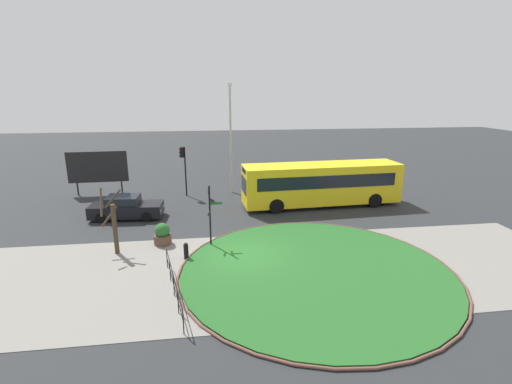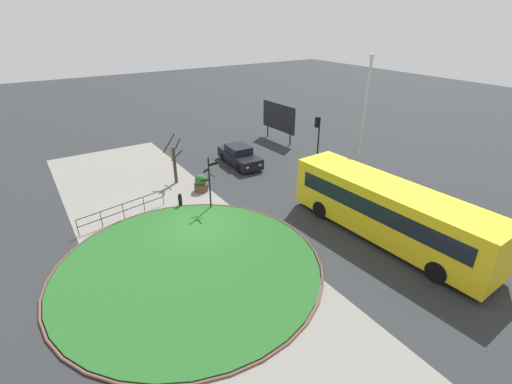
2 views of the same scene
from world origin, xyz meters
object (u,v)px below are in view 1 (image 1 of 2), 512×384
signpost_directional (210,212)px  bollard_foreground (186,251)px  planter_near_signpost (162,235)px  street_tree_bare (113,224)px  car_near_lane (126,208)px  billboard_left (98,167)px  lamppost_tall (231,136)px  traffic_light_near (183,160)px  bus_yellow (321,183)px

signpost_directional → bollard_foreground: (-1.24, -1.46, -1.44)m
signpost_directional → planter_near_signpost: (-2.58, 0.58, -1.35)m
planter_near_signpost → street_tree_bare: 2.59m
car_near_lane → billboard_left: bearing=120.9°
signpost_directional → car_near_lane: bearing=135.8°
street_tree_bare → bollard_foreground: bearing=-18.4°
billboard_left → car_near_lane: bearing=-64.8°
lamppost_tall → billboard_left: 10.62m
car_near_lane → street_tree_bare: street_tree_bare is taller
car_near_lane → traffic_light_near: (3.45, 4.78, 2.12)m
bus_yellow → planter_near_signpost: bus_yellow is taller
car_near_lane → lamppost_tall: 9.74m
bollard_foreground → bus_yellow: (9.11, 7.68, 1.17)m
bollard_foreground → car_near_lane: 7.81m
signpost_directional → lamppost_tall: lamppost_tall is taller
bus_yellow → planter_near_signpost: bearing=25.2°
bus_yellow → car_near_lane: bus_yellow is taller
car_near_lane → street_tree_bare: bearing=-81.1°
car_near_lane → bollard_foreground: bearing=-55.1°
traffic_light_near → signpost_directional: bearing=84.9°
signpost_directional → street_tree_bare: bearing=-176.6°
car_near_lane → traffic_light_near: traffic_light_near is taller
signpost_directional → traffic_light_near: 10.19m
bus_yellow → billboard_left: (-16.41, 5.06, 0.56)m
bollard_foreground → signpost_directional: bearing=49.6°
lamppost_tall → planter_near_signpost: (-4.38, -10.02, -3.99)m
bollard_foreground → planter_near_signpost: planter_near_signpost is taller
bollard_foreground → planter_near_signpost: size_ratio=0.74×
signpost_directional → car_near_lane: size_ratio=0.72×
signpost_directional → billboard_left: billboard_left is taller
traffic_light_near → lamppost_tall: bearing=173.7°
billboard_left → bus_yellow: bearing=-19.6°
bus_yellow → lamppost_tall: size_ratio=1.32×
bus_yellow → billboard_left: 17.18m
bus_yellow → street_tree_bare: size_ratio=3.34×
signpost_directional → bollard_foreground: signpost_directional is taller
car_near_lane → billboard_left: 7.04m
lamppost_tall → planter_near_signpost: lamppost_tall is taller
traffic_light_near → bus_yellow: bearing=143.1°
signpost_directional → bus_yellow: signpost_directional is taller
street_tree_bare → car_near_lane: bearing=95.7°
signpost_directional → bus_yellow: bearing=38.3°
bus_yellow → billboard_left: billboard_left is taller
bollard_foreground → traffic_light_near: 11.68m
bollard_foreground → car_near_lane: size_ratio=0.19×
car_near_lane → planter_near_signpost: (2.76, -4.61, -0.15)m
bollard_foreground → street_tree_bare: street_tree_bare is taller
bollard_foreground → traffic_light_near: size_ratio=0.23×
car_near_lane → planter_near_signpost: bearing=-55.8°
billboard_left → planter_near_signpost: 12.36m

